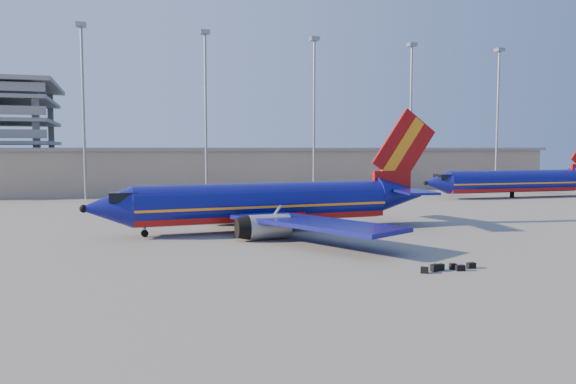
% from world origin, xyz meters
% --- Properties ---
extents(ground, '(220.00, 220.00, 0.00)m').
position_xyz_m(ground, '(0.00, 0.00, 0.00)').
color(ground, slate).
rests_on(ground, ground).
extents(terminal_building, '(122.00, 16.00, 8.50)m').
position_xyz_m(terminal_building, '(10.00, 58.00, 4.32)').
color(terminal_building, gray).
rests_on(terminal_building, ground).
extents(light_mast_row, '(101.60, 1.60, 28.65)m').
position_xyz_m(light_mast_row, '(5.00, 46.00, 17.55)').
color(light_mast_row, gray).
rests_on(light_mast_row, ground).
extents(aircraft_main, '(38.27, 36.77, 12.95)m').
position_xyz_m(aircraft_main, '(-4.88, 3.70, 2.77)').
color(aircraft_main, navy).
rests_on(aircraft_main, ground).
extents(aircraft_second, '(36.15, 14.08, 12.24)m').
position_xyz_m(aircraft_second, '(45.47, 27.94, 2.81)').
color(aircraft_second, navy).
rests_on(aircraft_second, ground).
extents(luggage_pile, '(4.63, 0.99, 0.50)m').
position_xyz_m(luggage_pile, '(1.66, -18.34, 0.22)').
color(luggage_pile, black).
rests_on(luggage_pile, ground).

